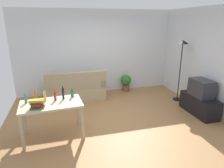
{
  "coord_description": "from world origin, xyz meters",
  "views": [
    {
      "loc": [
        -1.17,
        -4.27,
        2.31
      ],
      "look_at": [
        0.1,
        0.5,
        0.75
      ],
      "focal_mm": 31.72,
      "sensor_mm": 36.0,
      "label": 1
    }
  ],
  "objects_px": {
    "bottle_amber": "(36,96)",
    "book_stack": "(37,104)",
    "bottle_squat": "(45,97)",
    "bottle_dark": "(63,93)",
    "bottle_green": "(72,93)",
    "bottle_tall": "(26,99)",
    "couch": "(76,90)",
    "bottle_red": "(55,96)",
    "potted_plant": "(126,82)",
    "torchiere_lamp": "(182,54)",
    "tv": "(202,88)",
    "tv_stand": "(199,105)",
    "desk": "(51,108)"
  },
  "relations": [
    {
      "from": "bottle_dark",
      "to": "tv_stand",
      "type": "bearing_deg",
      "value": 0.43
    },
    {
      "from": "torchiere_lamp",
      "to": "bottle_green",
      "type": "bearing_deg",
      "value": -163.81
    },
    {
      "from": "bottle_red",
      "to": "bottle_dark",
      "type": "height_order",
      "value": "bottle_dark"
    },
    {
      "from": "couch",
      "to": "bottle_dark",
      "type": "height_order",
      "value": "bottle_dark"
    },
    {
      "from": "desk",
      "to": "bottle_tall",
      "type": "distance_m",
      "value": 0.53
    },
    {
      "from": "bottle_squat",
      "to": "book_stack",
      "type": "height_order",
      "value": "bottle_squat"
    },
    {
      "from": "bottle_squat",
      "to": "bottle_dark",
      "type": "distance_m",
      "value": 0.36
    },
    {
      "from": "bottle_tall",
      "to": "bottle_green",
      "type": "height_order",
      "value": "bottle_tall"
    },
    {
      "from": "bottle_tall",
      "to": "book_stack",
      "type": "relative_size",
      "value": 0.79
    },
    {
      "from": "desk",
      "to": "bottle_amber",
      "type": "height_order",
      "value": "bottle_amber"
    },
    {
      "from": "bottle_green",
      "to": "book_stack",
      "type": "relative_size",
      "value": 0.78
    },
    {
      "from": "tv",
      "to": "tv_stand",
      "type": "bearing_deg",
      "value": 90.0
    },
    {
      "from": "potted_plant",
      "to": "book_stack",
      "type": "bearing_deg",
      "value": -135.96
    },
    {
      "from": "tv",
      "to": "bottle_dark",
      "type": "relative_size",
      "value": 2.1
    },
    {
      "from": "book_stack",
      "to": "couch",
      "type": "bearing_deg",
      "value": 68.22
    },
    {
      "from": "couch",
      "to": "bottle_red",
      "type": "relative_size",
      "value": 7.67
    },
    {
      "from": "bottle_squat",
      "to": "bottle_red",
      "type": "distance_m",
      "value": 0.2
    },
    {
      "from": "bottle_green",
      "to": "bottle_red",
      "type": "bearing_deg",
      "value": -161.68
    },
    {
      "from": "bottle_squat",
      "to": "tv",
      "type": "bearing_deg",
      "value": 0.83
    },
    {
      "from": "couch",
      "to": "bottle_amber",
      "type": "height_order",
      "value": "bottle_amber"
    },
    {
      "from": "torchiere_lamp",
      "to": "bottle_green",
      "type": "relative_size",
      "value": 8.5
    },
    {
      "from": "book_stack",
      "to": "desk",
      "type": "bearing_deg",
      "value": 39.97
    },
    {
      "from": "couch",
      "to": "desk",
      "type": "height_order",
      "value": "couch"
    },
    {
      "from": "bottle_tall",
      "to": "bottle_dark",
      "type": "relative_size",
      "value": 0.75
    },
    {
      "from": "couch",
      "to": "bottle_dark",
      "type": "xyz_separation_m",
      "value": [
        -0.4,
        -1.88,
        0.58
      ]
    },
    {
      "from": "torchiere_lamp",
      "to": "bottle_tall",
      "type": "relative_size",
      "value": 8.41
    },
    {
      "from": "book_stack",
      "to": "bottle_dark",
      "type": "bearing_deg",
      "value": 35.17
    },
    {
      "from": "tv",
      "to": "desk",
      "type": "relative_size",
      "value": 0.48
    },
    {
      "from": "tv_stand",
      "to": "bottle_green",
      "type": "relative_size",
      "value": 5.17
    },
    {
      "from": "bottle_red",
      "to": "tv_stand",
      "type": "bearing_deg",
      "value": 0.99
    },
    {
      "from": "bottle_red",
      "to": "book_stack",
      "type": "relative_size",
      "value": 0.84
    },
    {
      "from": "bottle_tall",
      "to": "desk",
      "type": "bearing_deg",
      "value": -14.54
    },
    {
      "from": "book_stack",
      "to": "bottle_red",
      "type": "bearing_deg",
      "value": 43.37
    },
    {
      "from": "bottle_tall",
      "to": "book_stack",
      "type": "height_order",
      "value": "bottle_tall"
    },
    {
      "from": "tv_stand",
      "to": "bottle_green",
      "type": "height_order",
      "value": "bottle_green"
    },
    {
      "from": "torchiere_lamp",
      "to": "book_stack",
      "type": "bearing_deg",
      "value": -160.77
    },
    {
      "from": "tv",
      "to": "bottle_dark",
      "type": "distance_m",
      "value": 3.42
    },
    {
      "from": "torchiere_lamp",
      "to": "bottle_red",
      "type": "bearing_deg",
      "value": -163.6
    },
    {
      "from": "potted_plant",
      "to": "bottle_green",
      "type": "xyz_separation_m",
      "value": [
        -1.94,
        -2.11,
        0.52
      ]
    },
    {
      "from": "bottle_red",
      "to": "bottle_green",
      "type": "bearing_deg",
      "value": 18.32
    },
    {
      "from": "book_stack",
      "to": "tv",
      "type": "bearing_deg",
      "value": 5.43
    },
    {
      "from": "bottle_squat",
      "to": "bottle_red",
      "type": "relative_size",
      "value": 1.04
    },
    {
      "from": "bottle_amber",
      "to": "book_stack",
      "type": "xyz_separation_m",
      "value": [
        0.06,
        -0.41,
        -0.02
      ]
    },
    {
      "from": "bottle_green",
      "to": "book_stack",
      "type": "bearing_deg",
      "value": -147.92
    },
    {
      "from": "bottle_squat",
      "to": "bottle_dark",
      "type": "bearing_deg",
      "value": 4.6
    },
    {
      "from": "tv_stand",
      "to": "torchiere_lamp",
      "type": "bearing_deg",
      "value": 0.0
    },
    {
      "from": "couch",
      "to": "bottle_green",
      "type": "xyz_separation_m",
      "value": [
        -0.21,
        -1.8,
        0.54
      ]
    },
    {
      "from": "tv",
      "to": "bottle_squat",
      "type": "height_order",
      "value": "bottle_squat"
    },
    {
      "from": "tv",
      "to": "bottle_amber",
      "type": "xyz_separation_m",
      "value": [
        -3.96,
        0.04,
        0.16
      ]
    },
    {
      "from": "potted_plant",
      "to": "bottle_dark",
      "type": "bearing_deg",
      "value": -134.23
    }
  ]
}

